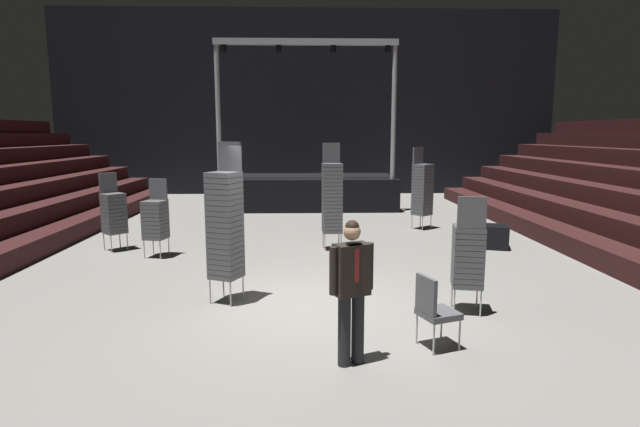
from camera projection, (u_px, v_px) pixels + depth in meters
ground_plane at (309, 307)px, 8.01m from camera, size 22.00×30.00×0.10m
arena_end_wall at (306, 103)px, 22.17m from camera, size 22.00×0.30×8.00m
stage_riser at (307, 189)px, 18.43m from camera, size 6.39×2.97×5.75m
man_with_tie at (352, 284)px, 5.78m from camera, size 0.56×0.37×1.72m
chair_stack_front_left at (422, 189)px, 14.14m from camera, size 0.62×0.62×2.31m
chair_stack_front_right at (225, 224)px, 7.93m from camera, size 0.58×0.58×2.56m
chair_stack_mid_left at (332, 197)px, 11.61m from camera, size 0.47×0.47×2.48m
chair_stack_mid_right at (114, 212)px, 11.57m from camera, size 0.62×0.62×1.79m
chair_stack_mid_centre at (468, 254)px, 7.51m from camera, size 0.51×0.51×1.79m
chair_stack_rear_left at (155, 218)px, 10.96m from camera, size 0.53×0.53×1.71m
equipment_road_case at (488, 236)px, 11.93m from camera, size 1.04×0.85×0.54m
loose_chair_near_man at (434, 307)px, 6.29m from camera, size 0.56×0.56×0.95m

